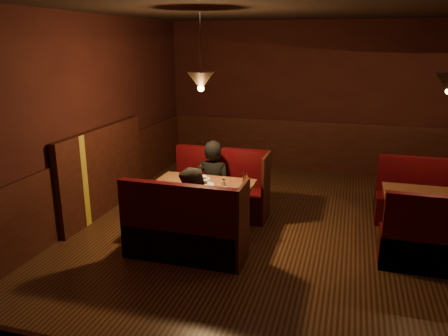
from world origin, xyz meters
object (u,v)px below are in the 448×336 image
(main_bench_far, at_px, (221,194))
(second_table, at_px, (432,208))
(main_table, at_px, (203,195))
(diner_a, at_px, (213,168))
(second_bench_near, at_px, (442,247))
(diner_b, at_px, (194,199))
(main_bench_near, at_px, (184,234))
(second_bench_far, at_px, (424,203))

(main_bench_far, height_order, second_table, main_bench_far)
(main_table, height_order, main_bench_far, main_bench_far)
(main_table, xyz_separation_m, diner_a, (-0.04, 0.57, 0.22))
(second_table, xyz_separation_m, second_bench_near, (0.03, -0.71, -0.20))
(second_table, height_order, second_bench_near, second_bench_near)
(diner_b, bearing_deg, main_bench_near, -109.02)
(second_table, distance_m, second_bench_far, 0.74)
(diner_a, bearing_deg, second_bench_far, -165.35)
(main_bench_far, distance_m, main_bench_near, 1.50)
(main_table, height_order, diner_b, diner_b)
(second_table, distance_m, diner_b, 3.00)
(main_table, distance_m, second_bench_near, 2.92)
(second_bench_far, xyz_separation_m, diner_a, (-2.95, -0.64, 0.46))
(main_bench_far, bearing_deg, second_bench_near, -18.31)
(main_table, xyz_separation_m, second_bench_near, (2.91, -0.21, -0.25))
(main_bench_far, bearing_deg, second_bench_far, 9.12)
(second_bench_near, bearing_deg, diner_a, 165.24)
(main_bench_near, bearing_deg, second_bench_near, 10.59)
(second_table, bearing_deg, second_bench_near, -87.80)
(main_bench_far, distance_m, second_bench_far, 2.93)
(second_bench_near, relative_size, diner_b, 0.92)
(main_table, height_order, second_table, main_table)
(second_bench_far, bearing_deg, main_table, -157.37)
(main_bench_far, height_order, second_bench_near, main_bench_far)
(main_bench_far, bearing_deg, main_table, -91.11)
(main_bench_far, xyz_separation_m, diner_a, (-0.06, -0.18, 0.45))
(main_bench_near, xyz_separation_m, second_bench_far, (2.89, 1.96, -0.02))
(main_table, height_order, second_bench_far, second_bench_far)
(main_bench_far, bearing_deg, main_bench_near, -90.00)
(main_table, height_order, main_bench_near, main_bench_near)
(second_table, bearing_deg, main_bench_far, 175.08)
(main_bench_far, bearing_deg, second_table, -4.92)
(main_bench_far, relative_size, second_table, 1.22)
(main_bench_far, xyz_separation_m, second_bench_far, (2.89, 0.46, -0.02))
(main_table, bearing_deg, diner_a, 94.45)
(main_bench_far, height_order, second_bench_far, main_bench_far)
(main_bench_near, relative_size, second_table, 1.22)
(main_bench_near, relative_size, second_bench_near, 1.10)
(main_bench_near, height_order, second_table, main_bench_near)
(diner_a, bearing_deg, second_bench_near, 167.57)
(main_table, distance_m, diner_b, 0.62)
(main_bench_far, xyz_separation_m, diner_b, (0.08, -1.34, 0.40))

